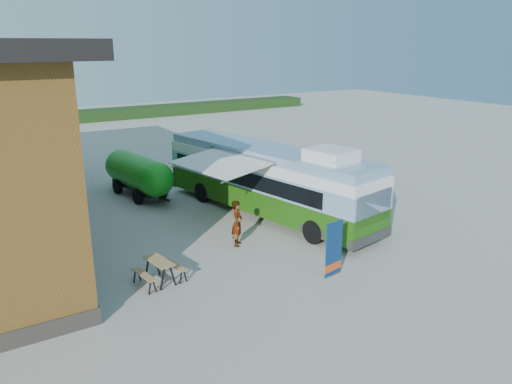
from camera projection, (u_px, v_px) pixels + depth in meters
ground at (291, 269)px, 17.01m from camera, size 100.00×100.00×0.00m
hedge at (138, 112)px, 51.75m from camera, size 40.00×3.00×1.00m
bus at (267, 178)px, 22.04m from camera, size 4.40×11.67×3.51m
awning at (223, 165)px, 20.67m from camera, size 3.22×4.48×0.51m
banner at (334, 254)px, 16.35m from camera, size 0.81×0.28×1.88m
picnic_table at (159, 266)px, 15.89m from camera, size 1.51×1.38×0.77m
person_a at (237, 223)px, 18.77m from camera, size 0.74×0.77×1.77m
person_b at (182, 166)px, 27.52m from camera, size 0.78×0.94×1.79m
slurry_tanker at (138, 173)px, 24.77m from camera, size 2.15×5.60×2.08m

